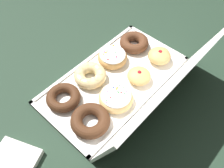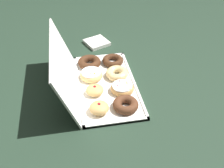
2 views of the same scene
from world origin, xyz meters
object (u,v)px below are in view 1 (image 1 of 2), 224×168
at_px(sprinkle_donut_1, 112,57).
at_px(sprinkle_donut_6, 116,98).
at_px(donut_box, 114,80).
at_px(jelly_filled_donut_4, 159,56).
at_px(chocolate_cake_ring_donut_3, 63,97).
at_px(chocolate_cake_ring_donut_7, 90,121).
at_px(napkin_stack, 12,164).
at_px(chocolate_cake_ring_donut_0, 134,43).
at_px(jelly_filled_donut_5, 139,76).
at_px(cruller_donut_2, 90,75).

height_order(sprinkle_donut_1, sprinkle_donut_6, sprinkle_donut_6).
relative_size(donut_box, jelly_filled_donut_4, 6.21).
bearing_deg(chocolate_cake_ring_donut_3, jelly_filled_donut_4, 160.72).
relative_size(sprinkle_donut_1, chocolate_cake_ring_donut_7, 0.90).
distance_m(sprinkle_donut_1, napkin_stack, 0.48).
xyz_separation_m(donut_box, chocolate_cake_ring_donut_0, (-0.18, -0.06, 0.02)).
bearing_deg(jelly_filled_donut_5, chocolate_cake_ring_donut_7, -0.29).
bearing_deg(jelly_filled_donut_5, napkin_stack, -8.72).
bearing_deg(sprinkle_donut_1, cruller_donut_2, 0.93).
bearing_deg(chocolate_cake_ring_donut_0, sprinkle_donut_6, 26.57).
bearing_deg(cruller_donut_2, jelly_filled_donut_4, 152.19).
bearing_deg(napkin_stack, sprinkle_donut_6, 167.98).
distance_m(donut_box, chocolate_cake_ring_donut_7, 0.19).
bearing_deg(sprinkle_donut_1, donut_box, 46.17).
bearing_deg(jelly_filled_donut_4, donut_box, -18.82).
xyz_separation_m(sprinkle_donut_6, chocolate_cake_ring_donut_7, (0.11, -0.00, -0.00)).
xyz_separation_m(donut_box, chocolate_cake_ring_donut_3, (0.18, -0.06, 0.02)).
height_order(donut_box, jelly_filled_donut_4, jelly_filled_donut_4).
distance_m(chocolate_cake_ring_donut_0, sprinkle_donut_1, 0.12).
height_order(chocolate_cake_ring_donut_7, napkin_stack, chocolate_cake_ring_donut_7).
bearing_deg(chocolate_cake_ring_donut_0, sprinkle_donut_1, -4.77).
relative_size(chocolate_cake_ring_donut_0, napkin_stack, 0.89).
bearing_deg(jelly_filled_donut_5, chocolate_cake_ring_donut_0, -135.25).
distance_m(chocolate_cake_ring_donut_3, jelly_filled_donut_5, 0.27).
bearing_deg(jelly_filled_donut_5, jelly_filled_donut_4, -178.80).
distance_m(jelly_filled_donut_5, chocolate_cake_ring_donut_7, 0.23).
bearing_deg(napkin_stack, donut_box, 178.89).
bearing_deg(jelly_filled_donut_4, sprinkle_donut_6, 1.06).
distance_m(sprinkle_donut_6, chocolate_cake_ring_donut_7, 0.11).
bearing_deg(jelly_filled_donut_4, cruller_donut_2, -27.81).
bearing_deg(cruller_donut_2, chocolate_cake_ring_donut_3, -0.36).
relative_size(sprinkle_donut_1, jelly_filled_donut_5, 1.33).
bearing_deg(donut_box, jelly_filled_donut_5, 131.41).
relative_size(chocolate_cake_ring_donut_0, sprinkle_donut_6, 0.99).
bearing_deg(napkin_stack, jelly_filled_donut_5, 171.28).
xyz_separation_m(chocolate_cake_ring_donut_0, napkin_stack, (0.59, 0.05, -0.02)).
relative_size(donut_box, jelly_filled_donut_5, 6.37).
bearing_deg(napkin_stack, cruller_donut_2, -171.29).
xyz_separation_m(chocolate_cake_ring_donut_3, jelly_filled_donut_4, (-0.36, 0.13, 0.01)).
bearing_deg(jelly_filled_donut_5, sprinkle_donut_1, -92.48).
relative_size(donut_box, sprinkle_donut_6, 4.62).
distance_m(jelly_filled_donut_4, napkin_stack, 0.60).
xyz_separation_m(jelly_filled_donut_5, napkin_stack, (0.47, -0.07, -0.02)).
height_order(donut_box, sprinkle_donut_1, sprinkle_donut_1).
xyz_separation_m(donut_box, jelly_filled_donut_4, (-0.18, 0.06, 0.03)).
relative_size(cruller_donut_2, jelly_filled_donut_4, 1.34).
xyz_separation_m(jelly_filled_donut_4, sprinkle_donut_6, (0.25, 0.00, -0.00)).
bearing_deg(napkin_stack, sprinkle_donut_1, -173.19).
height_order(cruller_donut_2, jelly_filled_donut_4, jelly_filled_donut_4).
bearing_deg(jelly_filled_donut_5, chocolate_cake_ring_donut_3, -28.66).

